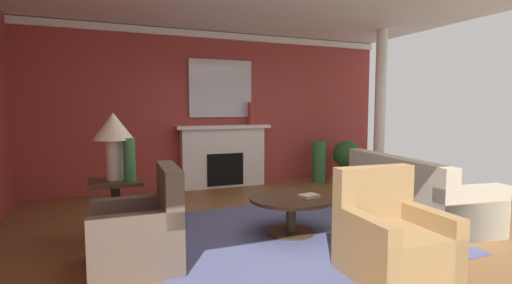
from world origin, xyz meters
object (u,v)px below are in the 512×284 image
Objects in this scene: fireplace at (223,158)px; table_lamp at (113,133)px; coffee_table at (291,206)px; mantel_mirror at (221,89)px; sofa at (413,196)px; vase_tall_corner at (319,161)px; vase_mantel_right at (251,114)px; armchair_near_window at (140,235)px; potted_plant at (347,157)px; side_table at (116,206)px; vase_on_side_table at (129,160)px; armchair_facing_fireplace at (392,242)px.

table_lamp reaches higher than fireplace.
fireplace is 1.80× the size of coffee_table.
mantel_mirror is 0.56× the size of sofa.
sofa reaches higher than vase_tall_corner.
armchair_near_window is at bearing -127.03° from vase_mantel_right.
fireplace is at bearing 121.49° from sofa.
mantel_mirror reaches higher than table_lamp.
sofa is at bearing -8.25° from table_lamp.
potted_plant is (4.36, 2.80, 0.19)m from armchair_near_window.
vase_mantel_right is (2.56, 2.33, 0.99)m from side_table.
potted_plant is at bearing 73.80° from sofa.
vase_on_side_table is at bearing -149.87° from vase_tall_corner.
fireplace is 1.89× the size of armchair_facing_fireplace.
vase_mantel_right is 0.92× the size of vase_on_side_table.
mantel_mirror is 2.45m from vase_tall_corner.
armchair_near_window is 0.94m from vase_on_side_table.
armchair_near_window is (-1.83, -3.32, -1.56)m from mantel_mirror.
sofa is at bearing -8.25° from side_table.
potted_plant is (4.54, 1.98, -0.73)m from table_lamp.
vase_on_side_table is at bearing -134.52° from vase_mantel_right.
side_table is 0.93× the size of table_lamp.
vase_tall_corner is (3.76, 2.90, 0.11)m from armchair_near_window.
vase_mantel_right reaches higher than coffee_table.
table_lamp is at bearing 139.91° from armchair_facing_fireplace.
vase_mantel_right is at bearing 77.66° from coffee_table.
mantel_mirror is at bearing 92.92° from armchair_facing_fireplace.
side_table is (-2.23, 1.88, 0.09)m from armchair_facing_fireplace.
potted_plant is at bearing -9.60° from vase_tall_corner.
vase_mantel_right reaches higher than fireplace.
armchair_facing_fireplace is at bearing -120.87° from potted_plant.
table_lamp is (-2.01, -2.50, -0.64)m from mantel_mirror.
vase_on_side_table is at bearing 139.81° from armchair_facing_fireplace.
vase_tall_corner is at bearing 27.83° from table_lamp.
mantel_mirror is 4.66m from armchair_facing_fireplace.
vase_mantel_right is at bearing 42.31° from table_lamp.
vase_mantel_right is at bearing 42.31° from side_table.
armchair_facing_fireplace reaches higher than coffee_table.
vase_tall_corner reaches higher than side_table.
fireplace is at bearing 49.81° from side_table.
fireplace is 4.16× the size of vase_mantel_right.
table_lamp is (-3.81, 0.55, 0.93)m from sofa.
potted_plant is at bearing -10.06° from vase_mantel_right.
mantel_mirror is 1.46× the size of vase_tall_corner.
vase_on_side_table reaches higher than potted_plant.
coffee_table is 3.62m from potted_plant.
sofa is 2.62× the size of vase_tall_corner.
vase_on_side_table is (0.15, -0.12, 0.54)m from side_table.
vase_tall_corner reaches higher than coffee_table.
vase_on_side_table is (-2.41, -2.45, -0.46)m from vase_mantel_right.
fireplace is 2.56m from potted_plant.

